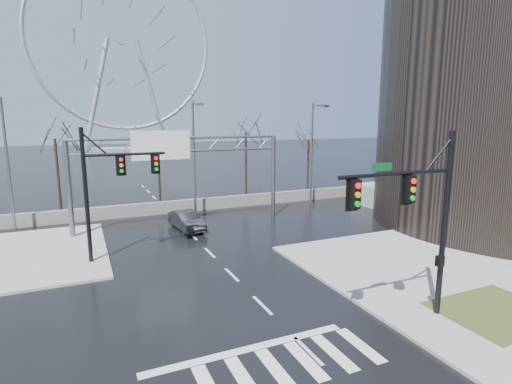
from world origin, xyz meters
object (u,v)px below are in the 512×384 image
ferris_wheel (122,48)px  car (187,221)px  signal_mast_near (422,210)px  signal_mast_far (106,182)px  sign_gantry (176,162)px

ferris_wheel → car: 85.08m
signal_mast_near → signal_mast_far: same height
sign_gantry → ferris_wheel: (5.38, 80.04, 20.95)m
car → signal_mast_far: bearing=-147.7°
ferris_wheel → car: ferris_wheel is taller
ferris_wheel → signal_mast_near: bearing=-89.9°
signal_mast_near → car: (-5.11, 18.00, -4.15)m
car → sign_gantry: bearing=104.1°
signal_mast_far → sign_gantry: size_ratio=0.49×
sign_gantry → ferris_wheel: size_ratio=0.32×
signal_mast_near → sign_gantry: 19.79m
signal_mast_near → signal_mast_far: 17.03m
ferris_wheel → sign_gantry: bearing=-93.8°
signal_mast_near → sign_gantry: bearing=106.2°
signal_mast_near → car: size_ratio=1.83×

